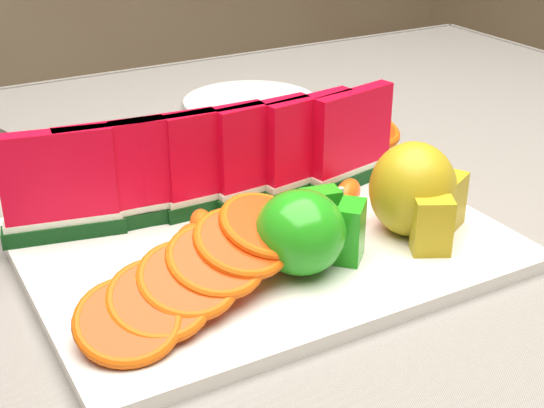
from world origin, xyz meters
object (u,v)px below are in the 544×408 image
Objects in this scene: pear_cluster at (416,192)px; platter at (263,243)px; fork at (18,157)px; side_plate at (250,103)px; apple_cluster at (307,231)px.

platter is at bearing 155.48° from pear_cluster.
pear_cluster is at bearing -54.83° from fork.
side_plate is (0.17, 0.35, -0.00)m from platter.
platter is 0.35m from fork.
platter is at bearing 96.16° from apple_cluster.
side_plate is at bearing 68.04° from apple_cluster.
apple_cluster is 0.11m from pear_cluster.
fork is at bearing -173.63° from side_plate.
apple_cluster is 0.41m from fork.
pear_cluster is 0.47× the size of side_plate.
pear_cluster is 0.46m from fork.
pear_cluster is (0.12, -0.06, 0.04)m from platter.
platter is at bearing -116.17° from side_plate.
platter is 0.14m from pear_cluster.
apple_cluster is 0.45m from side_plate.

